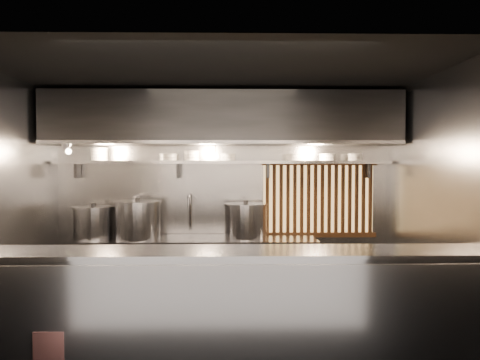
{
  "coord_description": "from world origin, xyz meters",
  "views": [
    {
      "loc": [
        0.1,
        -4.89,
        1.86
      ],
      "look_at": [
        0.21,
        0.55,
        1.67
      ],
      "focal_mm": 35.0,
      "sensor_mm": 36.0,
      "label": 1
    }
  ],
  "objects_px": {
    "heat_lamp": "(67,147)",
    "stock_pot_mid": "(138,220)",
    "stock_pot_right": "(246,221)",
    "stock_pot_left": "(94,222)",
    "pendant_bulb": "(215,156)"
  },
  "relations": [
    {
      "from": "heat_lamp",
      "to": "stock_pot_mid",
      "type": "distance_m",
      "value": 1.25
    },
    {
      "from": "heat_lamp",
      "to": "stock_pot_right",
      "type": "distance_m",
      "value": 2.4
    },
    {
      "from": "stock_pot_left",
      "to": "stock_pot_mid",
      "type": "relative_size",
      "value": 0.82
    },
    {
      "from": "stock_pot_mid",
      "to": "stock_pot_right",
      "type": "distance_m",
      "value": 1.39
    },
    {
      "from": "stock_pot_mid",
      "to": "stock_pot_left",
      "type": "bearing_deg",
      "value": 173.32
    },
    {
      "from": "stock_pot_mid",
      "to": "pendant_bulb",
      "type": "bearing_deg",
      "value": 6.38
    },
    {
      "from": "stock_pot_left",
      "to": "stock_pot_mid",
      "type": "bearing_deg",
      "value": -6.68
    },
    {
      "from": "pendant_bulb",
      "to": "stock_pot_mid",
      "type": "height_order",
      "value": "pendant_bulb"
    },
    {
      "from": "stock_pot_right",
      "to": "stock_pot_left",
      "type": "bearing_deg",
      "value": 179.02
    },
    {
      "from": "heat_lamp",
      "to": "stock_pot_right",
      "type": "relative_size",
      "value": 0.48
    },
    {
      "from": "pendant_bulb",
      "to": "stock_pot_mid",
      "type": "xyz_separation_m",
      "value": [
        -0.99,
        -0.11,
        -0.82
      ]
    },
    {
      "from": "pendant_bulb",
      "to": "stock_pot_right",
      "type": "bearing_deg",
      "value": -10.98
    },
    {
      "from": "stock_pot_right",
      "to": "heat_lamp",
      "type": "bearing_deg",
      "value": -172.91
    },
    {
      "from": "heat_lamp",
      "to": "stock_pot_left",
      "type": "distance_m",
      "value": 1.03
    },
    {
      "from": "stock_pot_left",
      "to": "stock_pot_right",
      "type": "bearing_deg",
      "value": -0.98
    }
  ]
}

